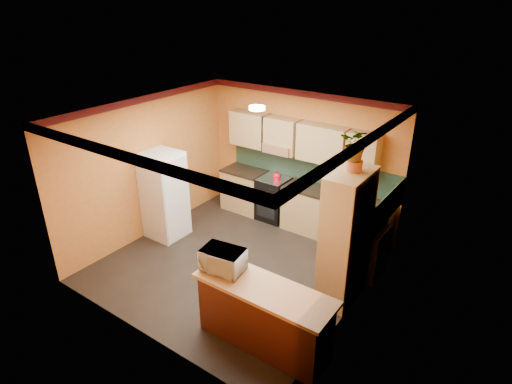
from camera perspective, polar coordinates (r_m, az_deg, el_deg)
room_shell at (r=6.89m, az=-1.26°, el=5.98°), size 4.24×4.24×2.72m
base_cabinets_back at (r=8.62m, az=5.85°, el=-1.99°), size 3.65×0.60×0.88m
countertop_back at (r=8.43m, az=5.99°, el=0.80°), size 3.65×0.62×0.04m
stove at (r=8.90m, az=2.37°, el=-0.87°), size 0.58×0.58×0.91m
kettle at (r=8.59m, az=2.81°, el=2.12°), size 0.19×0.19×0.18m
sink at (r=8.10m, az=10.75°, el=-0.28°), size 0.48×0.40×0.03m
base_cabinets_right at (r=7.43m, az=13.58°, el=-7.38°), size 0.60×0.80×0.88m
countertop_right at (r=7.20m, az=13.95°, el=-4.28°), size 0.62×0.80×0.04m
fridge at (r=8.30m, az=-12.13°, el=-0.43°), size 0.68×0.66×1.70m
pantry at (r=6.48m, az=11.86°, el=-6.02°), size 0.48×0.90×2.10m
fern_pot at (r=6.03m, az=12.99°, el=3.44°), size 0.22×0.22×0.16m
fern at (r=5.93m, az=13.28°, el=6.23°), size 0.43×0.38×0.46m
breakfast_bar at (r=5.89m, az=1.04°, el=-16.38°), size 1.80×0.55×0.88m
bar_top at (r=5.59m, az=1.08°, el=-12.79°), size 1.90×0.65×0.05m
microwave at (r=5.82m, az=-4.45°, el=-9.00°), size 0.62×0.46×0.31m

